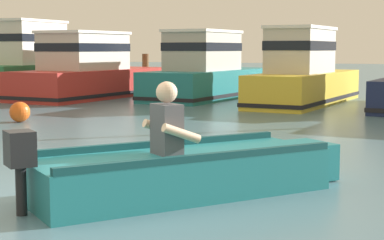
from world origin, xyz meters
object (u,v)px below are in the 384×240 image
(rowboat_with_person, at_px, (186,171))
(moored_boat_teal, at_px, (208,73))
(moored_boat_green, at_px, (34,67))
(mooring_buoy, at_px, (20,112))
(moored_boat_red, at_px, (92,73))
(moored_boat_yellow, at_px, (304,76))

(rowboat_with_person, height_order, moored_boat_teal, moored_boat_teal)
(moored_boat_teal, bearing_deg, moored_boat_green, -178.12)
(moored_boat_green, height_order, mooring_buoy, moored_boat_green)
(moored_boat_green, bearing_deg, moored_boat_red, -16.44)
(rowboat_with_person, distance_m, mooring_buoy, 7.44)
(rowboat_with_person, distance_m, moored_boat_green, 16.06)
(moored_boat_red, height_order, moored_boat_teal, moored_boat_teal)
(moored_boat_red, bearing_deg, moored_boat_yellow, 0.48)
(moored_boat_red, relative_size, moored_boat_teal, 1.06)
(rowboat_with_person, relative_size, mooring_buoy, 7.68)
(moored_boat_red, distance_m, moored_boat_teal, 3.64)
(rowboat_with_person, xyz_separation_m, moored_boat_red, (-7.87, 11.20, 0.50))
(moored_boat_teal, xyz_separation_m, mooring_buoy, (-1.35, -7.47, -0.55))
(moored_boat_green, relative_size, mooring_buoy, 14.34)
(moored_boat_yellow, height_order, mooring_buoy, moored_boat_yellow)
(moored_boat_green, height_order, moored_boat_yellow, moored_boat_green)
(rowboat_with_person, bearing_deg, moored_boat_red, 125.07)
(moored_boat_red, relative_size, moored_boat_yellow, 1.09)
(moored_boat_red, xyz_separation_m, moored_boat_teal, (3.49, 1.02, 0.01))
(moored_boat_red, height_order, mooring_buoy, moored_boat_red)
(moored_boat_yellow, bearing_deg, moored_boat_green, 175.40)
(moored_boat_yellow, xyz_separation_m, mooring_buoy, (-4.53, -6.50, -0.56))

